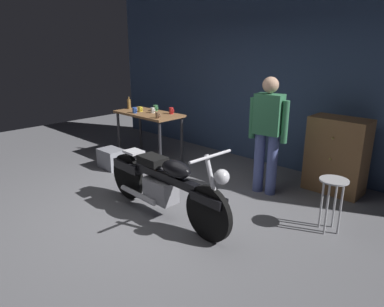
# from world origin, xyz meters

# --- Properties ---
(ground_plane) EXTENTS (12.00, 12.00, 0.00)m
(ground_plane) POSITION_xyz_m (0.00, 0.00, 0.00)
(ground_plane) COLOR slate
(back_wall) EXTENTS (8.00, 0.12, 3.10)m
(back_wall) POSITION_xyz_m (0.00, 2.80, 1.55)
(back_wall) COLOR #384C70
(back_wall) RESTS_ON ground_plane
(workbench) EXTENTS (1.30, 0.64, 0.90)m
(workbench) POSITION_xyz_m (-1.66, 1.37, 0.79)
(workbench) COLOR brown
(workbench) RESTS_ON ground_plane
(motorcycle) EXTENTS (2.19, 0.60, 1.00)m
(motorcycle) POSITION_xyz_m (0.21, 0.03, 0.45)
(motorcycle) COLOR black
(motorcycle) RESTS_ON ground_plane
(person_standing) EXTENTS (0.57, 0.27, 1.67)m
(person_standing) POSITION_xyz_m (0.70, 1.56, 0.93)
(person_standing) COLOR #505D9D
(person_standing) RESTS_ON ground_plane
(shop_stool) EXTENTS (0.32, 0.32, 0.64)m
(shop_stool) POSITION_xyz_m (1.86, 1.12, 0.50)
(shop_stool) COLOR #B2B2B7
(shop_stool) RESTS_ON ground_plane
(wooden_dresser) EXTENTS (0.80, 0.47, 1.10)m
(wooden_dresser) POSITION_xyz_m (1.42, 2.30, 0.55)
(wooden_dresser) COLOR brown
(wooden_dresser) RESTS_ON ground_plane
(storage_bin) EXTENTS (0.44, 0.32, 0.34)m
(storage_bin) POSITION_xyz_m (-1.81, 0.62, 0.17)
(storage_bin) COLOR gray
(storage_bin) RESTS_ON ground_plane
(mug_red_diner) EXTENTS (0.11, 0.08, 0.11)m
(mug_red_diner) POSITION_xyz_m (-1.27, 1.57, 0.96)
(mug_red_diner) COLOR red
(mug_red_diner) RESTS_ON workbench
(mug_yellow_tall) EXTENTS (0.11, 0.08, 0.09)m
(mug_yellow_tall) POSITION_xyz_m (-1.86, 1.34, 0.94)
(mug_yellow_tall) COLOR yellow
(mug_yellow_tall) RESTS_ON workbench
(mug_green_speckled) EXTENTS (0.12, 0.09, 0.10)m
(mug_green_speckled) POSITION_xyz_m (-1.71, 1.58, 0.95)
(mug_green_speckled) COLOR #3D7F4C
(mug_green_speckled) RESTS_ON workbench
(mug_white_ceramic) EXTENTS (0.10, 0.07, 0.09)m
(mug_white_ceramic) POSITION_xyz_m (-1.59, 1.41, 0.95)
(mug_white_ceramic) COLOR white
(mug_white_ceramic) RESTS_ON workbench
(mug_brown_stoneware) EXTENTS (0.11, 0.08, 0.10)m
(mug_brown_stoneware) POSITION_xyz_m (-1.16, 1.16, 0.95)
(mug_brown_stoneware) COLOR brown
(mug_brown_stoneware) RESTS_ON workbench
(mug_blue_enamel) EXTENTS (0.11, 0.08, 0.10)m
(mug_blue_enamel) POSITION_xyz_m (-1.81, 1.17, 0.95)
(mug_blue_enamel) COLOR #2D51AD
(mug_blue_enamel) RESTS_ON workbench
(bottle) EXTENTS (0.06, 0.06, 0.24)m
(bottle) POSITION_xyz_m (-2.24, 1.37, 1.00)
(bottle) COLOR olive
(bottle) RESTS_ON workbench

